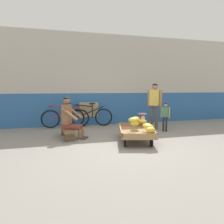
{
  "coord_description": "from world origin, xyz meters",
  "views": [
    {
      "loc": [
        -1.45,
        -4.39,
        1.38
      ],
      "look_at": [
        -0.11,
        0.73,
        0.75
      ],
      "focal_mm": 32.02,
      "sensor_mm": 36.0,
      "label": 1
    }
  ],
  "objects_px": {
    "vendor_seated": "(70,118)",
    "plastic_crate": "(142,127)",
    "sign_board": "(89,114)",
    "bicycle_far_left": "(90,117)",
    "low_bench": "(67,131)",
    "customer_child": "(165,114)",
    "banana_cart": "(136,132)",
    "shopping_bag": "(147,131)",
    "customer_adult": "(155,101)",
    "bicycle_near_left": "(65,118)",
    "weighing_scale": "(142,118)"
  },
  "relations": [
    {
      "from": "vendor_seated",
      "to": "customer_adult",
      "type": "xyz_separation_m",
      "value": [
        2.82,
        0.55,
        0.38
      ]
    },
    {
      "from": "bicycle_far_left",
      "to": "customer_child",
      "type": "distance_m",
      "value": 2.66
    },
    {
      "from": "bicycle_near_left",
      "to": "weighing_scale",
      "type": "bearing_deg",
      "value": -29.58
    },
    {
      "from": "low_bench",
      "to": "customer_child",
      "type": "height_order",
      "value": "customer_child"
    },
    {
      "from": "low_bench",
      "to": "customer_adult",
      "type": "relative_size",
      "value": 0.74
    },
    {
      "from": "bicycle_near_left",
      "to": "customer_child",
      "type": "distance_m",
      "value": 3.4
    },
    {
      "from": "weighing_scale",
      "to": "bicycle_far_left",
      "type": "distance_m",
      "value": 2.0
    },
    {
      "from": "shopping_bag",
      "to": "banana_cart",
      "type": "bearing_deg",
      "value": -138.83
    },
    {
      "from": "banana_cart",
      "to": "bicycle_far_left",
      "type": "relative_size",
      "value": 0.96
    },
    {
      "from": "banana_cart",
      "to": "shopping_bag",
      "type": "relative_size",
      "value": 6.67
    },
    {
      "from": "plastic_crate",
      "to": "bicycle_near_left",
      "type": "height_order",
      "value": "bicycle_near_left"
    },
    {
      "from": "customer_adult",
      "to": "customer_child",
      "type": "height_order",
      "value": "customer_adult"
    },
    {
      "from": "low_bench",
      "to": "bicycle_near_left",
      "type": "height_order",
      "value": "bicycle_near_left"
    },
    {
      "from": "banana_cart",
      "to": "customer_adult",
      "type": "relative_size",
      "value": 1.05
    },
    {
      "from": "low_bench",
      "to": "sign_board",
      "type": "xyz_separation_m",
      "value": [
        0.85,
        1.79,
        0.23
      ]
    },
    {
      "from": "vendor_seated",
      "to": "bicycle_near_left",
      "type": "height_order",
      "value": "vendor_seated"
    },
    {
      "from": "bicycle_near_left",
      "to": "sign_board",
      "type": "bearing_deg",
      "value": 17.92
    },
    {
      "from": "banana_cart",
      "to": "shopping_bag",
      "type": "distance_m",
      "value": 0.74
    },
    {
      "from": "plastic_crate",
      "to": "bicycle_near_left",
      "type": "xyz_separation_m",
      "value": [
        -2.33,
        1.32,
        0.2
      ]
    },
    {
      "from": "bicycle_far_left",
      "to": "shopping_bag",
      "type": "height_order",
      "value": "bicycle_far_left"
    },
    {
      "from": "vendor_seated",
      "to": "sign_board",
      "type": "xyz_separation_m",
      "value": [
        0.77,
        1.82,
        -0.14
      ]
    },
    {
      "from": "low_bench",
      "to": "banana_cart",
      "type": "bearing_deg",
      "value": -24.43
    },
    {
      "from": "vendor_seated",
      "to": "plastic_crate",
      "type": "bearing_deg",
      "value": 5.64
    },
    {
      "from": "bicycle_far_left",
      "to": "plastic_crate",
      "type": "bearing_deg",
      "value": -42.34
    },
    {
      "from": "bicycle_near_left",
      "to": "vendor_seated",
      "type": "bearing_deg",
      "value": -86.76
    },
    {
      "from": "shopping_bag",
      "to": "vendor_seated",
      "type": "bearing_deg",
      "value": 173.03
    },
    {
      "from": "vendor_seated",
      "to": "weighing_scale",
      "type": "bearing_deg",
      "value": 5.62
    },
    {
      "from": "vendor_seated",
      "to": "plastic_crate",
      "type": "xyz_separation_m",
      "value": [
        2.25,
        0.22,
        -0.42
      ]
    },
    {
      "from": "sign_board",
      "to": "bicycle_far_left",
      "type": "bearing_deg",
      "value": -90.82
    },
    {
      "from": "bicycle_far_left",
      "to": "customer_adult",
      "type": "bearing_deg",
      "value": -26.31
    },
    {
      "from": "weighing_scale",
      "to": "customer_child",
      "type": "relative_size",
      "value": 0.33
    },
    {
      "from": "plastic_crate",
      "to": "weighing_scale",
      "type": "distance_m",
      "value": 0.3
    },
    {
      "from": "banana_cart",
      "to": "customer_adult",
      "type": "xyz_separation_m",
      "value": [
        1.18,
        1.3,
        0.71
      ]
    },
    {
      "from": "bicycle_far_left",
      "to": "customer_child",
      "type": "height_order",
      "value": "customer_child"
    },
    {
      "from": "low_bench",
      "to": "weighing_scale",
      "type": "bearing_deg",
      "value": 4.51
    },
    {
      "from": "customer_child",
      "to": "shopping_bag",
      "type": "height_order",
      "value": "customer_child"
    },
    {
      "from": "bicycle_far_left",
      "to": "customer_child",
      "type": "bearing_deg",
      "value": -33.62
    },
    {
      "from": "shopping_bag",
      "to": "customer_adult",
      "type": "bearing_deg",
      "value": 52.63
    },
    {
      "from": "low_bench",
      "to": "customer_child",
      "type": "distance_m",
      "value": 3.08
    },
    {
      "from": "weighing_scale",
      "to": "bicycle_near_left",
      "type": "relative_size",
      "value": 0.18
    },
    {
      "from": "sign_board",
      "to": "customer_child",
      "type": "xyz_separation_m",
      "value": [
        2.21,
        -1.72,
        0.13
      ]
    },
    {
      "from": "bicycle_far_left",
      "to": "banana_cart",
      "type": "bearing_deg",
      "value": -69.21
    },
    {
      "from": "bicycle_far_left",
      "to": "shopping_bag",
      "type": "relative_size",
      "value": 6.92
    },
    {
      "from": "vendor_seated",
      "to": "plastic_crate",
      "type": "height_order",
      "value": "vendor_seated"
    },
    {
      "from": "banana_cart",
      "to": "plastic_crate",
      "type": "xyz_separation_m",
      "value": [
        0.6,
        0.97,
        -0.09
      ]
    },
    {
      "from": "bicycle_far_left",
      "to": "shopping_bag",
      "type": "xyz_separation_m",
      "value": [
        1.43,
        -1.84,
        -0.23
      ]
    },
    {
      "from": "bicycle_far_left",
      "to": "customer_adult",
      "type": "distance_m",
      "value": 2.37
    },
    {
      "from": "banana_cart",
      "to": "vendor_seated",
      "type": "relative_size",
      "value": 1.4
    },
    {
      "from": "banana_cart",
      "to": "low_bench",
      "type": "xyz_separation_m",
      "value": [
        -1.73,
        0.79,
        -0.04
      ]
    },
    {
      "from": "customer_adult",
      "to": "shopping_bag",
      "type": "xyz_separation_m",
      "value": [
        -0.63,
        -0.82,
        -0.83
      ]
    }
  ]
}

